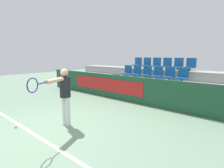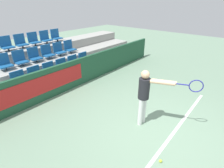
{
  "view_description": "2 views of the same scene",
  "coord_description": "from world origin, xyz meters",
  "views": [
    {
      "loc": [
        4.05,
        -2.21,
        1.96
      ],
      "look_at": [
        0.36,
        2.07,
        1.02
      ],
      "focal_mm": 28.0,
      "sensor_mm": 36.0,
      "label": 1
    },
    {
      "loc": [
        -3.58,
        -1.41,
        3.19
      ],
      "look_at": [
        0.11,
        1.67,
        0.83
      ],
      "focal_mm": 28.0,
      "sensor_mm": 36.0,
      "label": 2
    }
  ],
  "objects": [
    {
      "name": "ground_plane",
      "position": [
        0.0,
        0.0,
        0.0
      ],
      "size": [
        30.0,
        30.0,
        0.0
      ],
      "primitive_type": "plane",
      "color": "gray"
    },
    {
      "name": "court_baseline",
      "position": [
        0.0,
        -0.38,
        0.0
      ],
      "size": [
        5.58,
        0.08,
        0.01
      ],
      "color": "white",
      "rests_on": "ground"
    },
    {
      "name": "barrier_wall",
      "position": [
        -0.04,
        3.75,
        0.55
      ],
      "size": [
        11.14,
        0.14,
        1.09
      ],
      "color": "#1E4C33",
      "rests_on": "ground"
    },
    {
      "name": "bleacher_tier_front",
      "position": [
        0.0,
        4.33,
        0.21
      ],
      "size": [
        10.74,
        1.0,
        0.41
      ],
      "color": "#9E9E99",
      "rests_on": "ground"
    },
    {
      "name": "bleacher_tier_middle",
      "position": [
        0.0,
        5.33,
        0.41
      ],
      "size": [
        10.74,
        1.0,
        0.82
      ],
      "color": "#9E9E99",
      "rests_on": "ground"
    },
    {
      "name": "bleacher_tier_back",
      "position": [
        0.0,
        6.33,
        0.62
      ],
      "size": [
        10.74,
        1.0,
        1.24
      ],
      "color": "#9E9E99",
      "rests_on": "ground"
    },
    {
      "name": "stadium_chair_0",
      "position": [
        -1.47,
        4.46,
        0.67
      ],
      "size": [
        0.45,
        0.37,
        0.59
      ],
      "color": "#333333",
      "rests_on": "bleacher_tier_front"
    },
    {
      "name": "stadium_chair_1",
      "position": [
        -0.88,
        4.46,
        0.67
      ],
      "size": [
        0.45,
        0.37,
        0.59
      ],
      "color": "#333333",
      "rests_on": "bleacher_tier_front"
    },
    {
      "name": "stadium_chair_2",
      "position": [
        -0.29,
        4.46,
        0.67
      ],
      "size": [
        0.45,
        0.37,
        0.59
      ],
      "color": "#333333",
      "rests_on": "bleacher_tier_front"
    },
    {
      "name": "stadium_chair_3",
      "position": [
        0.29,
        4.46,
        0.67
      ],
      "size": [
        0.45,
        0.37,
        0.59
      ],
      "color": "#333333",
      "rests_on": "bleacher_tier_front"
    },
    {
      "name": "stadium_chair_4",
      "position": [
        0.88,
        4.46,
        0.67
      ],
      "size": [
        0.45,
        0.37,
        0.59
      ],
      "color": "#333333",
      "rests_on": "bleacher_tier_front"
    },
    {
      "name": "stadium_chair_5",
      "position": [
        1.47,
        4.46,
        0.67
      ],
      "size": [
        0.45,
        0.37,
        0.59
      ],
      "color": "#333333",
      "rests_on": "bleacher_tier_front"
    },
    {
      "name": "stadium_chair_6",
      "position": [
        -1.47,
        5.46,
        1.08
      ],
      "size": [
        0.45,
        0.37,
        0.59
      ],
      "color": "#333333",
      "rests_on": "bleacher_tier_middle"
    },
    {
      "name": "stadium_chair_7",
      "position": [
        -0.88,
        5.46,
        1.08
      ],
      "size": [
        0.45,
        0.37,
        0.59
      ],
      "color": "#333333",
      "rests_on": "bleacher_tier_middle"
    },
    {
      "name": "stadium_chair_8",
      "position": [
        -0.29,
        5.46,
        1.08
      ],
      "size": [
        0.45,
        0.37,
        0.59
      ],
      "color": "#333333",
      "rests_on": "bleacher_tier_middle"
    },
    {
      "name": "stadium_chair_9",
      "position": [
        0.29,
        5.46,
        1.08
      ],
      "size": [
        0.45,
        0.37,
        0.59
      ],
      "color": "#333333",
      "rests_on": "bleacher_tier_middle"
    },
    {
      "name": "stadium_chair_10",
      "position": [
        0.88,
        5.46,
        1.08
      ],
      "size": [
        0.45,
        0.37,
        0.59
      ],
      "color": "#333333",
      "rests_on": "bleacher_tier_middle"
    },
    {
      "name": "stadium_chair_11",
      "position": [
        1.47,
        5.46,
        1.08
      ],
      "size": [
        0.45,
        0.37,
        0.59
      ],
      "color": "#333333",
      "rests_on": "bleacher_tier_middle"
    },
    {
      "name": "stadium_chair_13",
      "position": [
        -0.88,
        6.46,
        1.49
      ],
      "size": [
        0.45,
        0.37,
        0.59
      ],
      "color": "#333333",
      "rests_on": "bleacher_tier_back"
    },
    {
      "name": "stadium_chair_14",
      "position": [
        -0.29,
        6.46,
        1.49
      ],
      "size": [
        0.45,
        0.37,
        0.59
      ],
      "color": "#333333",
      "rests_on": "bleacher_tier_back"
    },
    {
      "name": "stadium_chair_15",
      "position": [
        0.29,
        6.46,
        1.49
      ],
      "size": [
        0.45,
        0.37,
        0.59
      ],
      "color": "#333333",
      "rests_on": "bleacher_tier_back"
    },
    {
      "name": "stadium_chair_16",
      "position": [
        0.88,
        6.46,
        1.49
      ],
      "size": [
        0.45,
        0.37,
        0.59
      ],
      "color": "#333333",
      "rests_on": "bleacher_tier_back"
    },
    {
      "name": "stadium_chair_17",
      "position": [
        1.47,
        6.46,
        1.49
      ],
      "size": [
        0.45,
        0.37,
        0.59
      ],
      "color": "#333333",
      "rests_on": "bleacher_tier_back"
    },
    {
      "name": "tennis_player",
      "position": [
        0.04,
        0.44,
        0.98
      ],
      "size": [
        0.69,
        1.4,
        1.6
      ],
      "rotation": [
        0.0,
        0.0,
        0.41
      ],
      "color": "silver",
      "rests_on": "ground"
    },
    {
      "name": "tennis_ball",
      "position": [
        -0.87,
        -0.52,
        0.03
      ],
      "size": [
        0.07,
        0.07,
        0.07
      ],
      "color": "#CCDB33",
      "rests_on": "ground"
    }
  ]
}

